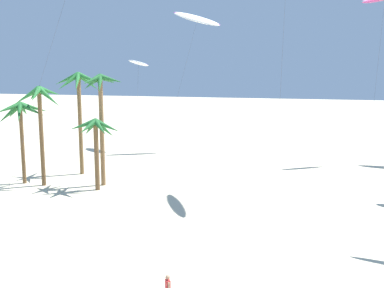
{
  "coord_description": "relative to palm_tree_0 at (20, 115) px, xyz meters",
  "views": [
    {
      "loc": [
        4.8,
        -5.0,
        11.31
      ],
      "look_at": [
        -1.39,
        20.51,
        6.82
      ],
      "focal_mm": 44.37,
      "sensor_mm": 36.0,
      "label": 1
    }
  ],
  "objects": [
    {
      "name": "palm_tree_2",
      "position": [
        3.57,
        4.85,
        1.95
      ],
      "size": [
        5.33,
        4.8,
        10.45
      ],
      "color": "brown",
      "rests_on": "ground"
    },
    {
      "name": "palm_tree_0",
      "position": [
        0.0,
        0.0,
        0.0
      ],
      "size": [
        4.83,
        5.04,
        7.8
      ],
      "color": "brown",
      "rests_on": "ground"
    },
    {
      "name": "palm_tree_3",
      "position": [
        7.83,
        -0.55,
        -1.22
      ],
      "size": [
        4.37,
        4.55,
        6.5
      ],
      "color": "brown",
      "rests_on": "ground"
    },
    {
      "name": "flying_kite_7",
      "position": [
        12.03,
        21.04,
        10.29
      ],
      "size": [
        5.76,
        8.72,
        18.04
      ],
      "color": "white",
      "rests_on": "ground"
    },
    {
      "name": "palm_tree_1",
      "position": [
        2.22,
        -0.25,
        0.96
      ],
      "size": [
        4.27,
        4.89,
        9.29
      ],
      "color": "brown",
      "rests_on": "ground"
    },
    {
      "name": "palm_tree_4",
      "position": [
        7.62,
        1.19,
        1.79
      ],
      "size": [
        4.01,
        4.06,
        10.37
      ],
      "color": "olive",
      "rests_on": "ground"
    },
    {
      "name": "flying_kite_2",
      "position": [
        4.19,
        20.71,
        4.81
      ],
      "size": [
        5.23,
        11.79,
        11.99
      ],
      "color": "white",
      "rests_on": "ground"
    }
  ]
}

